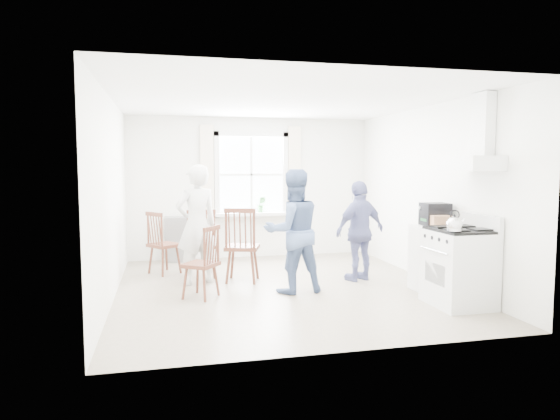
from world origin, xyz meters
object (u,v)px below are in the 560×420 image
object	(u,v)px
windsor_chair_b	(241,237)
person_left	(197,225)
person_right	(360,231)
gas_stove	(459,267)
windsor_chair_a	(201,236)
low_cabinet	(434,259)
windsor_chair_c	(207,254)
person_mid	(293,231)
stereo_stack	(435,214)

from	to	relation	value
windsor_chair_b	person_left	bearing A→B (deg)	170.66
windsor_chair_b	person_right	size ratio (longest dim) A/B	0.75
gas_stove	windsor_chair_a	world-z (taller)	gas_stove
low_cabinet	windsor_chair_b	xyz separation A→B (m)	(-2.50, 1.07, 0.23)
windsor_chair_c	person_right	bearing A→B (deg)	12.60
person_left	person_mid	size ratio (longest dim) A/B	1.04
gas_stove	windsor_chair_c	distance (m)	3.15
person_left	person_mid	world-z (taller)	person_left
person_left	windsor_chair_a	bearing A→B (deg)	-124.22
windsor_chair_c	person_mid	xyz separation A→B (m)	(1.16, 0.06, 0.25)
stereo_stack	person_right	bearing A→B (deg)	133.94
stereo_stack	person_mid	bearing A→B (deg)	169.87
person_left	person_right	world-z (taller)	person_left
stereo_stack	low_cabinet	bearing A→B (deg)	-118.13
windsor_chair_b	windsor_chair_c	xyz separation A→B (m)	(-0.55, -0.74, -0.10)
windsor_chair_a	low_cabinet	bearing A→B (deg)	-26.21
stereo_stack	person_right	size ratio (longest dim) A/B	0.25
low_cabinet	windsor_chair_a	world-z (taller)	windsor_chair_a
stereo_stack	windsor_chair_a	bearing A→B (deg)	154.78
windsor_chair_b	person_left	xyz separation A→B (m)	(-0.63, 0.10, 0.18)
windsor_chair_a	person_right	xyz separation A→B (m)	(2.31, -0.65, 0.10)
person_mid	person_left	bearing A→B (deg)	-38.90
windsor_chair_b	windsor_chair_c	size ratio (longest dim) A/B	1.17
gas_stove	windsor_chair_b	xyz separation A→B (m)	(-2.43, 1.77, 0.20)
windsor_chair_c	stereo_stack	bearing A→B (deg)	-5.18
person_left	person_right	bearing A→B (deg)	151.25
windsor_chair_b	person_mid	xyz separation A→B (m)	(0.61, -0.68, 0.15)
low_cabinet	person_left	world-z (taller)	person_left
stereo_stack	person_left	xyz separation A→B (m)	(-3.15, 1.12, -0.19)
stereo_stack	person_left	size ratio (longest dim) A/B	0.21
windsor_chair_c	person_mid	distance (m)	1.19
stereo_stack	windsor_chair_b	xyz separation A→B (m)	(-2.52, 1.02, -0.37)
windsor_chair_c	person_left	bearing A→B (deg)	95.22
windsor_chair_a	gas_stove	bearing A→B (deg)	-36.47
windsor_chair_a	person_left	xyz separation A→B (m)	(-0.08, -0.33, 0.21)
gas_stove	stereo_stack	distance (m)	0.95
person_left	windsor_chair_c	bearing A→B (deg)	74.27
low_cabinet	person_left	bearing A→B (deg)	159.41
stereo_stack	windsor_chair_a	xyz separation A→B (m)	(-3.07, 1.45, -0.40)
stereo_stack	windsor_chair_a	world-z (taller)	stereo_stack
person_mid	person_right	world-z (taller)	person_mid
low_cabinet	windsor_chair_b	size ratio (longest dim) A/B	0.80
windsor_chair_a	person_mid	xyz separation A→B (m)	(1.16, -1.11, 0.18)
windsor_chair_a	person_left	world-z (taller)	person_left
windsor_chair_a	windsor_chair_b	bearing A→B (deg)	-38.00
low_cabinet	person_mid	world-z (taller)	person_mid
gas_stove	person_left	distance (m)	3.60
windsor_chair_b	windsor_chair_c	world-z (taller)	windsor_chair_b
gas_stove	windsor_chair_a	size ratio (longest dim) A/B	1.05
windsor_chair_c	windsor_chair_a	bearing A→B (deg)	90.00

